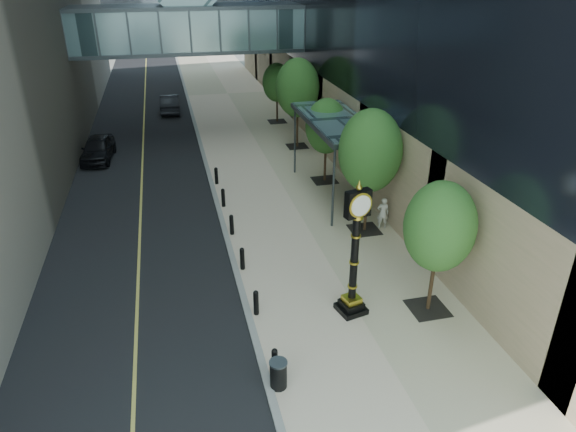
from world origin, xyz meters
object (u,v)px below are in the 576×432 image
object	(u,v)px
pedestrian	(383,213)
car_far	(170,103)
street_clock	(354,260)
car_near	(98,148)
trash_bin	(278,375)

from	to	relation	value
pedestrian	car_far	xyz separation A→B (m)	(-9.23, 24.80, -0.08)
street_clock	car_near	xyz separation A→B (m)	(-10.51, 19.54, -1.49)
car_near	car_far	bearing A→B (deg)	70.90
pedestrian	car_near	distance (m)	19.68
street_clock	car_far	distance (m)	31.29
trash_bin	car_far	distance (m)	33.89
car_near	car_far	world-z (taller)	car_near
street_clock	pedestrian	size ratio (longest dim) A/B	3.20
trash_bin	pedestrian	distance (m)	11.56
car_far	trash_bin	bearing A→B (deg)	95.53
trash_bin	car_near	bearing A→B (deg)	107.35
car_near	trash_bin	bearing A→B (deg)	-67.65
trash_bin	pedestrian	xyz separation A→B (m)	(7.20, 9.03, 0.34)
car_near	car_far	xyz separation A→B (m)	(5.03, 11.24, -0.01)
street_clock	trash_bin	xyz separation A→B (m)	(-3.45, -3.06, -1.76)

